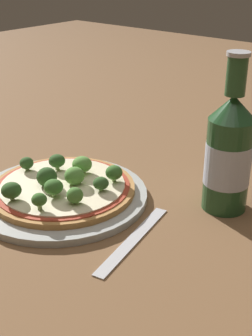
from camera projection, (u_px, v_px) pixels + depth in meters
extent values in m
plane|color=brown|center=(68.00, 197.00, 0.79)|extent=(3.00, 3.00, 0.00)
cylinder|color=#B2B7B2|center=(61.00, 195.00, 0.78)|extent=(0.29, 0.29, 0.01)
cylinder|color=#B77F42|center=(63.00, 189.00, 0.78)|extent=(0.24, 0.24, 0.01)
cylinder|color=#A83823|center=(63.00, 186.00, 0.78)|extent=(0.22, 0.22, 0.00)
cylinder|color=beige|center=(63.00, 185.00, 0.77)|extent=(0.21, 0.21, 0.00)
cylinder|color=#89A866|center=(82.00, 171.00, 0.81)|extent=(0.01, 0.01, 0.01)
ellipsoid|color=#568E3D|center=(82.00, 164.00, 0.80)|extent=(0.03, 0.03, 0.03)
cylinder|color=#89A866|center=(101.00, 188.00, 0.75)|extent=(0.01, 0.01, 0.01)
ellipsoid|color=#2D5123|center=(101.00, 183.00, 0.75)|extent=(0.03, 0.03, 0.02)
cylinder|color=#89A866|center=(75.00, 201.00, 0.71)|extent=(0.01, 0.01, 0.01)
ellipsoid|color=#477A33|center=(75.00, 195.00, 0.71)|extent=(0.03, 0.03, 0.02)
cylinder|color=#89A866|center=(12.00, 197.00, 0.72)|extent=(0.01, 0.01, 0.01)
ellipsoid|color=#2D5123|center=(11.00, 190.00, 0.72)|extent=(0.03, 0.03, 0.02)
cylinder|color=#89A866|center=(47.00, 183.00, 0.77)|extent=(0.01, 0.01, 0.01)
ellipsoid|color=#2D5123|center=(47.00, 177.00, 0.76)|extent=(0.03, 0.03, 0.03)
cylinder|color=#89A866|center=(114.00, 179.00, 0.78)|extent=(0.01, 0.01, 0.01)
ellipsoid|color=#386628|center=(114.00, 172.00, 0.78)|extent=(0.03, 0.03, 0.02)
cylinder|color=#89A866|center=(27.00, 168.00, 0.82)|extent=(0.01, 0.01, 0.01)
ellipsoid|color=#2D5123|center=(27.00, 163.00, 0.82)|extent=(0.02, 0.02, 0.02)
cylinder|color=#89A866|center=(57.00, 167.00, 0.82)|extent=(0.01, 0.01, 0.01)
ellipsoid|color=#2D5123|center=(57.00, 161.00, 0.82)|extent=(0.03, 0.03, 0.02)
cylinder|color=#89A866|center=(54.00, 194.00, 0.73)|extent=(0.01, 0.01, 0.01)
ellipsoid|color=#386628|center=(54.00, 187.00, 0.73)|extent=(0.03, 0.03, 0.02)
cylinder|color=#89A866|center=(75.00, 182.00, 0.77)|extent=(0.01, 0.01, 0.01)
ellipsoid|color=#568E3D|center=(74.00, 176.00, 0.77)|extent=(0.03, 0.03, 0.03)
cylinder|color=#89A866|center=(40.00, 206.00, 0.70)|extent=(0.01, 0.01, 0.01)
ellipsoid|color=#386628|center=(39.00, 200.00, 0.69)|extent=(0.02, 0.02, 0.02)
cylinder|color=#234C28|center=(227.00, 165.00, 0.73)|extent=(0.07, 0.07, 0.15)
cylinder|color=#B2BCD1|center=(228.00, 163.00, 0.72)|extent=(0.07, 0.07, 0.07)
cone|color=#234C28|center=(233.00, 107.00, 0.69)|extent=(0.07, 0.07, 0.04)
cylinder|color=#234C28|center=(236.00, 76.00, 0.67)|extent=(0.03, 0.03, 0.06)
cylinder|color=#B2B2B7|center=(239.00, 54.00, 0.65)|extent=(0.03, 0.03, 0.01)
cube|color=silver|center=(133.00, 239.00, 0.67)|extent=(0.06, 0.19, 0.00)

